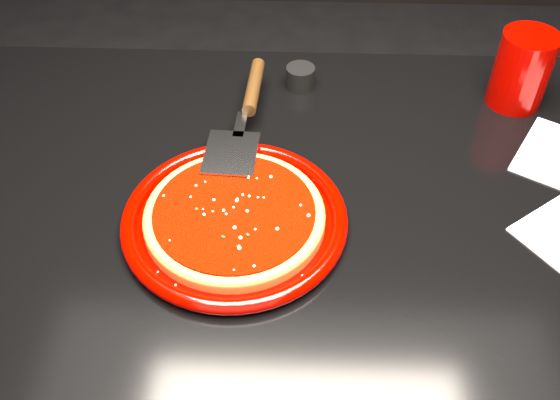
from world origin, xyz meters
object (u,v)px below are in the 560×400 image
at_px(pizza_server, 245,115).
at_px(cup, 522,70).
at_px(ramekin, 300,77).
at_px(table, 315,352).
at_px(plate, 235,219).

relative_size(pizza_server, cup, 2.58).
bearing_deg(ramekin, pizza_server, -122.19).
bearing_deg(cup, table, -139.96).
bearing_deg(table, cup, 40.04).
bearing_deg(plate, ramekin, 75.48).
bearing_deg(ramekin, table, -82.08).
bearing_deg(plate, pizza_server, 89.99).
distance_m(plate, cup, 0.53).
xyz_separation_m(cup, ramekin, (-0.35, 0.03, -0.04)).
distance_m(cup, ramekin, 0.36).
height_order(pizza_server, cup, cup).
distance_m(pizza_server, cup, 0.45).
bearing_deg(pizza_server, table, -49.01).
bearing_deg(ramekin, plate, -104.52).
relative_size(plate, pizza_server, 0.95).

